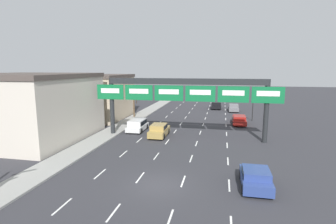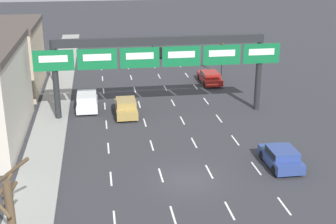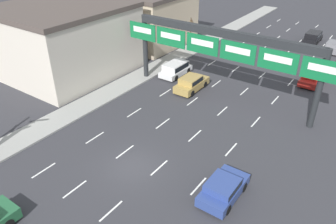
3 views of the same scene
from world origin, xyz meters
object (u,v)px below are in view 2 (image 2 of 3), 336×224
car_red (210,77)px  car_blue (281,157)px  car_grey (186,54)px  tree_bare_second (55,64)px  suv_black (159,50)px  car_gold (126,107)px  traffic_light_near_gantry (222,50)px  sign_gantry (160,54)px  tree_bare_closest (8,205)px  suv_white (87,101)px

car_red → car_blue: bearing=-90.3°
car_blue → car_grey: bearing=90.4°
tree_bare_second → suv_black: bearing=44.0°
tree_bare_second → car_blue: bearing=-54.1°
suv_black → car_grey: bearing=-38.1°
car_gold → traffic_light_near_gantry: traffic_light_near_gantry is taller
sign_gantry → car_grey: size_ratio=5.07×
car_blue → tree_bare_closest: size_ratio=0.88×
suv_black → traffic_light_near_gantry: size_ratio=0.98×
sign_gantry → car_blue: 14.46m
car_blue → traffic_light_near_gantry: 24.55m
car_gold → tree_bare_second: (-6.91, 11.08, 1.49)m
suv_black → tree_bare_closest: 44.58m
sign_gantry → car_grey: (6.48, 21.35, -4.81)m
sign_gantry → tree_bare_closest: size_ratio=4.77×
tree_bare_closest → tree_bare_second: bearing=89.8°
sign_gantry → car_gold: (-3.11, 0.18, -4.73)m
tree_bare_second → traffic_light_near_gantry: bearing=3.6°
sign_gantry → suv_white: 8.43m
car_grey → suv_black: bearing=141.9°
tree_bare_closest → suv_black: bearing=72.7°
car_gold → tree_bare_second: tree_bare_second is taller
car_grey → car_gold: bearing=-114.4°
car_blue → car_gold: 15.54m
suv_white → car_red: bearing=27.4°
car_blue → suv_black: size_ratio=0.95×
car_grey → car_red: car_grey is taller
tree_bare_closest → tree_bare_second: size_ratio=1.05×
car_gold → tree_bare_second: size_ratio=1.02×
car_red → suv_white: 15.09m
car_red → car_grey: bearing=91.6°
suv_white → suv_black: bearing=65.7°
suv_white → car_gold: car_gold is taller
car_red → car_gold: (-9.93, -9.16, 0.10)m
car_grey → suv_black: (-3.34, 2.63, 0.09)m
car_blue → traffic_light_near_gantry: bearing=84.6°
traffic_light_near_gantry → suv_white: bearing=-147.2°
traffic_light_near_gantry → sign_gantry: bearing=-125.8°
car_blue → tree_bare_second: tree_bare_second is taller
car_grey → car_blue: (0.22, -33.23, -0.00)m
suv_black → sign_gantry: bearing=-97.5°
car_red → tree_bare_closest: bearing=-121.3°
car_grey → tree_bare_closest: size_ratio=0.94×
car_grey → car_gold: size_ratio=0.97×
car_grey → tree_bare_closest: 43.25m
car_grey → tree_bare_second: size_ratio=0.99×
suv_black → traffic_light_near_gantry: bearing=-63.0°
car_grey → suv_black: 4.25m
suv_white → suv_black: (9.72, 21.58, -0.03)m
suv_white → tree_bare_closest: tree_bare_closest is taller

